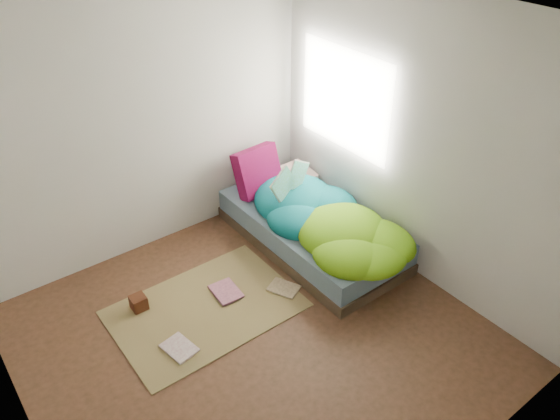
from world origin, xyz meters
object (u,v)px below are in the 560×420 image
Objects in this scene: pillow_magenta at (258,171)px; floor_book_b at (215,296)px; bed at (311,230)px; open_book at (291,171)px; wooden_box at (139,303)px; floor_book_a at (169,355)px.

floor_book_b is (-1.08, -0.83, -0.56)m from pillow_magenta.
pillow_magenta reaches higher than floor_book_b.
bed is 0.69m from open_book.
bed is 4.02× the size of pillow_magenta.
wooden_box is 0.66m from floor_book_a.
floor_book_b is (0.61, -0.29, -0.05)m from wooden_box.
bed is at bearing 9.56° from floor_book_b.
floor_book_b is (-1.23, -0.10, -0.14)m from bed.
wooden_box is 0.43× the size of floor_book_b.
bed is at bearing -82.51° from pillow_magenta.
floor_book_b is at bearing -25.76° from wooden_box.
open_book reaches higher than floor_book_a.
wooden_box is at bearing 174.13° from bed.
pillow_magenta is at bearing 101.69° from bed.
bed is 6.55× the size of floor_book_b.
open_book is at bearing 10.88° from floor_book_a.
wooden_box is at bearing 158.98° from floor_book_b.
bed is 15.14× the size of wooden_box.
open_book is 3.52× the size of wooden_box.
wooden_box is (-1.71, -0.00, -0.74)m from open_book.
bed is at bearing 4.34° from floor_book_a.
wooden_box reaches higher than floor_book_a.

